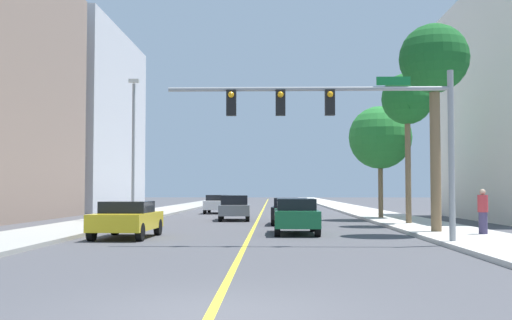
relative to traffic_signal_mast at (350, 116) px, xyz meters
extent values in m
plane|color=#47474C|center=(-3.41, 30.91, -4.18)|extent=(192.00, 192.00, 0.00)
cube|color=#9E9B93|center=(-11.45, 30.91, -4.10)|extent=(3.57, 168.00, 0.15)
cube|color=beige|center=(4.63, 30.91, -4.10)|extent=(3.57, 168.00, 0.15)
cube|color=yellow|center=(-3.41, 30.91, -4.17)|extent=(0.16, 144.00, 0.01)
cube|color=silver|center=(-22.55, 35.55, 3.82)|extent=(13.11, 18.95, 16.00)
cylinder|color=gray|center=(3.25, 0.01, -1.27)|extent=(0.20, 0.20, 5.52)
cylinder|color=gray|center=(-1.34, 0.01, 0.90)|extent=(9.18, 0.14, 0.14)
cube|color=black|center=(-0.66, 0.01, 0.45)|extent=(0.32, 0.24, 0.84)
sphere|color=orange|center=(-0.66, -0.13, 0.70)|extent=(0.20, 0.20, 0.20)
cube|color=black|center=(-2.26, 0.01, 0.45)|extent=(0.32, 0.24, 0.84)
sphere|color=orange|center=(-2.26, -0.13, 0.70)|extent=(0.20, 0.20, 0.20)
cube|color=black|center=(-3.87, 0.01, 0.45)|extent=(0.32, 0.24, 0.84)
sphere|color=orange|center=(-3.87, -0.13, 0.70)|extent=(0.20, 0.20, 0.20)
cube|color=#147233|center=(1.41, 0.01, 1.15)|extent=(1.10, 0.04, 0.28)
cylinder|color=gray|center=(-10.17, 13.65, -0.28)|extent=(0.16, 0.16, 7.49)
cube|color=beige|center=(-10.17, 13.65, 3.61)|extent=(0.56, 0.28, 0.20)
cylinder|color=brown|center=(3.94, 4.64, -0.58)|extent=(0.41, 0.41, 6.90)
sphere|color=#195B23|center=(3.94, 4.64, 2.87)|extent=(2.77, 2.77, 2.77)
cone|color=#195B23|center=(4.77, 4.63, 2.67)|extent=(0.45, 1.45, 1.37)
cone|color=#195B23|center=(3.85, 5.47, 2.67)|extent=(1.43, 0.58, 1.53)
cone|color=#195B23|center=(3.12, 4.77, 2.67)|extent=(0.61, 1.37, 1.22)
cone|color=#195B23|center=(4.09, 3.82, 2.67)|extent=(1.55, 0.71, 1.13)
cylinder|color=brown|center=(4.19, 10.78, -0.94)|extent=(0.28, 0.28, 6.18)
sphere|color=#1E6B28|center=(4.19, 10.78, 2.15)|extent=(2.55, 2.55, 2.55)
cone|color=#1E6B28|center=(4.95, 10.68, 1.95)|extent=(0.57, 1.22, 1.25)
cone|color=#1E6B28|center=(4.31, 11.54, 1.95)|extent=(1.19, 0.57, 1.37)
cone|color=#1E6B28|center=(3.59, 11.26, 1.95)|extent=(1.04, 1.17, 1.46)
cone|color=#1E6B28|center=(3.59, 10.31, 1.95)|extent=(1.05, 1.22, 1.17)
cone|color=#1E6B28|center=(4.46, 10.06, 1.95)|extent=(1.47, 0.91, 1.16)
cylinder|color=brown|center=(3.89, 16.92, -1.65)|extent=(0.28, 0.28, 4.76)
sphere|color=#287F33|center=(3.89, 16.92, 0.73)|extent=(3.74, 3.74, 3.74)
cone|color=#287F33|center=(4.99, 17.12, 0.53)|extent=(0.66, 1.56, 1.66)
cone|color=#287F33|center=(4.40, 17.92, 0.53)|extent=(1.88, 1.29, 1.83)
cone|color=#287F33|center=(3.52, 17.98, 0.53)|extent=(1.72, 0.95, 1.65)
cone|color=#287F33|center=(2.79, 17.14, 0.53)|extent=(0.66, 1.48, 1.87)
cone|color=#287F33|center=(3.35, 15.94, 0.53)|extent=(1.88, 1.36, 1.76)
cone|color=#287F33|center=(4.26, 15.86, 0.53)|extent=(1.50, 0.86, 1.64)
cube|color=gold|center=(-7.94, 2.84, -3.55)|extent=(2.04, 4.04, 0.62)
cube|color=black|center=(-7.94, 2.88, -3.03)|extent=(1.74, 1.85, 0.43)
cylinder|color=black|center=(-7.13, 1.38, -3.86)|extent=(0.24, 0.65, 0.64)
cylinder|color=black|center=(-8.84, 1.43, -3.86)|extent=(0.24, 0.65, 0.64)
cylinder|color=black|center=(-7.04, 4.26, -3.86)|extent=(0.24, 0.65, 0.64)
cylinder|color=black|center=(-8.75, 4.31, -3.86)|extent=(0.24, 0.65, 0.64)
cube|color=white|center=(-6.72, 27.16, -3.53)|extent=(1.84, 4.46, 0.66)
cube|color=black|center=(-6.72, 27.09, -2.98)|extent=(1.61, 2.24, 0.42)
cylinder|color=black|center=(-7.54, 28.83, -3.86)|extent=(0.23, 0.64, 0.64)
cylinder|color=black|center=(-5.93, 28.84, -3.86)|extent=(0.23, 0.64, 0.64)
cylinder|color=black|center=(-7.51, 25.48, -3.86)|extent=(0.23, 0.64, 0.64)
cylinder|color=black|center=(-5.91, 25.49, -3.86)|extent=(0.23, 0.64, 0.64)
cube|color=black|center=(-1.58, 12.07, -3.55)|extent=(2.06, 4.08, 0.62)
cube|color=black|center=(-1.59, 12.00, -3.02)|extent=(1.74, 1.92, 0.44)
cylinder|color=black|center=(-2.36, 13.56, -3.86)|extent=(0.25, 0.65, 0.64)
cylinder|color=black|center=(-0.68, 13.49, -3.86)|extent=(0.25, 0.65, 0.64)
cylinder|color=black|center=(-2.49, 10.66, -3.86)|extent=(0.25, 0.65, 0.64)
cylinder|color=black|center=(-0.80, 10.59, -3.86)|extent=(0.25, 0.65, 0.64)
cube|color=slate|center=(-4.78, 16.35, -3.56)|extent=(1.94, 4.28, 0.60)
cube|color=black|center=(-4.78, 16.44, -2.98)|extent=(1.63, 2.13, 0.54)
cylinder|color=black|center=(-5.62, 17.87, -3.86)|extent=(0.25, 0.65, 0.64)
cylinder|color=black|center=(-4.08, 17.94, -3.86)|extent=(0.25, 0.65, 0.64)
cylinder|color=black|center=(-5.47, 14.77, -3.86)|extent=(0.25, 0.65, 0.64)
cylinder|color=black|center=(-3.93, 14.84, -3.86)|extent=(0.25, 0.65, 0.64)
cube|color=#196638|center=(-1.57, 5.14, -3.53)|extent=(1.75, 4.12, 0.66)
cube|color=black|center=(-1.58, 5.03, -2.97)|extent=(1.53, 1.87, 0.45)
cylinder|color=black|center=(-2.34, 6.65, -3.86)|extent=(0.22, 0.64, 0.64)
cylinder|color=black|center=(-0.80, 6.65, -3.86)|extent=(0.22, 0.64, 0.64)
cylinder|color=black|center=(-2.35, 3.63, -3.86)|extent=(0.22, 0.64, 0.64)
cylinder|color=black|center=(-0.81, 3.63, -3.86)|extent=(0.22, 0.64, 0.64)
cylinder|color=#3F3859|center=(5.30, 3.22, -3.62)|extent=(0.32, 0.32, 0.81)
cylinder|color=#B23338|center=(5.30, 3.22, -2.90)|extent=(0.38, 0.38, 0.64)
sphere|color=tan|center=(5.30, 3.22, -2.47)|extent=(0.22, 0.22, 0.22)
camera|label=1|loc=(-2.52, -20.15, -2.39)|focal=43.62mm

